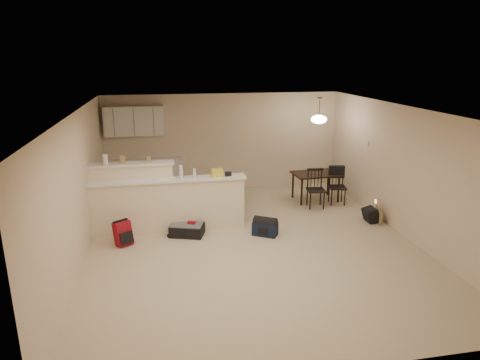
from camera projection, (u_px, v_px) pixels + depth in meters
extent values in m
plane|color=beige|center=(252.00, 243.00, 8.07)|extent=(7.00, 7.00, 0.00)
plane|color=white|center=(253.00, 110.00, 7.37)|extent=(7.00, 7.00, 0.00)
cube|color=beige|center=(224.00, 143.00, 11.02)|extent=(6.00, 0.02, 2.50)
cube|color=beige|center=(325.00, 272.00, 4.42)|extent=(6.00, 0.02, 2.50)
cube|color=beige|center=(79.00, 189.00, 7.19)|extent=(0.02, 7.00, 2.50)
cube|color=beige|center=(404.00, 172.00, 8.26)|extent=(0.02, 7.00, 2.50)
cube|color=#F0E4C2|center=(169.00, 206.00, 8.51)|extent=(3.00, 0.28, 1.05)
cube|color=white|center=(168.00, 180.00, 8.35)|extent=(3.08, 0.38, 0.04)
cube|color=#F0E4C2|center=(133.00, 198.00, 8.55)|extent=(1.60, 0.24, 1.35)
cube|color=white|center=(131.00, 164.00, 8.35)|extent=(1.68, 0.34, 0.04)
cube|color=white|center=(134.00, 121.00, 10.28)|extent=(1.40, 0.34, 0.70)
cube|color=white|center=(146.00, 180.00, 10.60)|extent=(1.80, 0.60, 0.90)
cube|color=beige|center=(367.00, 143.00, 9.64)|extent=(0.02, 0.12, 0.12)
cylinder|color=silver|center=(105.00, 159.00, 8.23)|extent=(0.10, 0.10, 0.20)
cube|color=#95804D|center=(123.00, 159.00, 8.30)|extent=(0.10, 0.07, 0.16)
cube|color=#95804D|center=(149.00, 159.00, 8.39)|extent=(0.08, 0.06, 0.12)
cylinder|color=silver|center=(181.00, 172.00, 8.36)|extent=(0.07, 0.07, 0.26)
cylinder|color=silver|center=(194.00, 173.00, 8.42)|extent=(0.06, 0.06, 0.18)
cube|color=#95804D|center=(217.00, 173.00, 8.50)|extent=(0.22, 0.18, 0.14)
cube|color=#95804D|center=(228.00, 174.00, 8.55)|extent=(0.12, 0.10, 0.08)
cube|color=#95804D|center=(220.00, 173.00, 8.51)|extent=(0.13, 0.10, 0.12)
cube|color=black|center=(316.00, 174.00, 10.32)|extent=(1.13, 0.79, 0.04)
cylinder|color=black|center=(302.00, 192.00, 10.03)|extent=(0.05, 0.05, 0.65)
cylinder|color=black|center=(339.00, 189.00, 10.25)|extent=(0.05, 0.05, 0.65)
cylinder|color=black|center=(293.00, 185.00, 10.57)|extent=(0.05, 0.05, 0.65)
cylinder|color=black|center=(328.00, 183.00, 10.79)|extent=(0.05, 0.05, 0.65)
cylinder|color=brown|center=(319.00, 108.00, 9.87)|extent=(0.02, 0.02, 0.50)
cylinder|color=brown|center=(320.00, 98.00, 9.81)|extent=(0.12, 0.12, 0.03)
ellipsoid|color=white|center=(319.00, 119.00, 9.95)|extent=(0.36, 0.36, 0.20)
cube|color=black|center=(187.00, 230.00, 8.41)|extent=(0.74, 0.59, 0.22)
cube|color=maroon|center=(123.00, 233.00, 7.95)|extent=(0.35, 0.32, 0.45)
cube|color=#101A33|center=(265.00, 229.00, 8.41)|extent=(0.54, 0.47, 0.26)
cube|color=black|center=(370.00, 215.00, 9.09)|extent=(0.25, 0.34, 0.29)
cube|color=#95804D|center=(378.00, 215.00, 9.02)|extent=(0.09, 0.42, 0.32)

